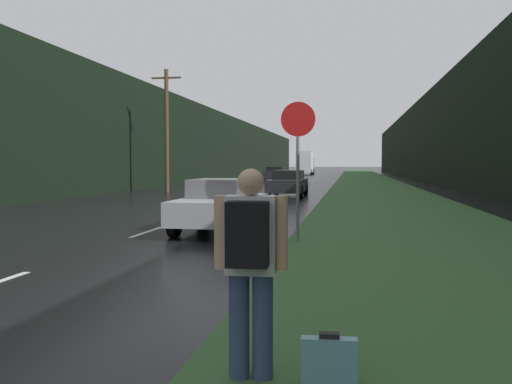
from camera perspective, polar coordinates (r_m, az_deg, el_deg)
grass_verge at (r=40.99m, az=12.20°, el=0.56°), size 6.00×240.00×0.02m
lane_stripe_c at (r=14.20m, az=-10.79°, el=-3.93°), size 0.12×3.00×0.01m
lane_stripe_d at (r=20.86m, az=-3.97°, el=-1.69°), size 0.12×3.00×0.01m
lane_stripe_e at (r=27.69m, az=-0.49°, el=-0.52°), size 0.12×3.00×0.01m
treeline_far_side at (r=53.02m, az=-6.13°, el=5.04°), size 2.00×140.00×7.21m
treeline_near_side at (r=51.54m, az=18.52°, el=5.46°), size 2.00×140.00×8.10m
utility_pole_far at (r=32.73m, az=-9.38°, el=6.57°), size 1.80×0.24×7.27m
stop_sign at (r=11.67m, az=4.43°, el=3.91°), size 0.74×0.07×3.03m
hitchhiker_with_backpack at (r=4.21m, az=-0.61°, el=-7.19°), size 0.58×0.42×1.67m
suitcase at (r=4.35m, az=7.70°, el=-17.31°), size 0.43×0.13×0.42m
car_passing_near at (r=13.66m, az=-3.57°, el=-1.33°), size 1.87×4.00×1.32m
car_passing_far at (r=27.97m, az=3.39°, el=0.93°), size 1.82×4.66×1.37m
car_oncoming at (r=50.03m, az=2.09°, el=1.89°), size 1.85×4.17×1.43m
delivery_truck at (r=82.70m, az=5.20°, el=3.10°), size 2.42×7.52×3.58m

